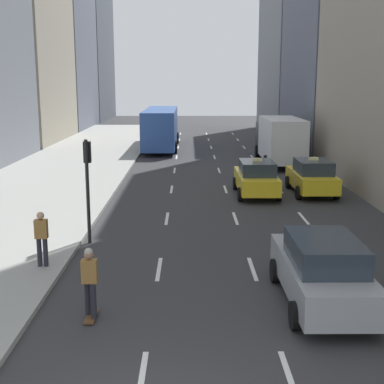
{
  "coord_description": "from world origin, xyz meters",
  "views": [
    {
      "loc": [
        0.69,
        -7.17,
        5.51
      ],
      "look_at": [
        0.81,
        11.05,
        1.72
      ],
      "focal_mm": 50.0,
      "sensor_mm": 36.0,
      "label": 1
    }
  ],
  "objects": [
    {
      "name": "pedestrian_mid_block",
      "position": [
        -3.61,
        7.87,
        1.07
      ],
      "size": [
        0.36,
        0.22,
        1.65
      ],
      "color": "#23232D",
      "rests_on": "sidewalk_left"
    },
    {
      "name": "city_bus",
      "position": [
        -1.61,
        37.35,
        1.79
      ],
      "size": [
        2.8,
        11.61,
        3.25
      ],
      "color": "#2D519E",
      "rests_on": "ground"
    },
    {
      "name": "sidewalk_left",
      "position": [
        -7.0,
        27.0,
        0.07
      ],
      "size": [
        8.0,
        66.0,
        0.15
      ],
      "primitive_type": "cube",
      "color": "#9E9E99",
      "rests_on": "ground"
    },
    {
      "name": "taxi_lead",
      "position": [
        4.0,
        18.49,
        0.88
      ],
      "size": [
        2.02,
        4.4,
        1.87
      ],
      "color": "yellow",
      "rests_on": "ground"
    },
    {
      "name": "taxi_second",
      "position": [
        6.8,
        18.83,
        0.88
      ],
      "size": [
        2.02,
        4.4,
        1.87
      ],
      "color": "yellow",
      "rests_on": "ground"
    },
    {
      "name": "traffic_light_pole",
      "position": [
        -2.75,
        10.75,
        2.41
      ],
      "size": [
        0.24,
        0.42,
        3.6
      ],
      "color": "black",
      "rests_on": "ground"
    },
    {
      "name": "lane_markings",
      "position": [
        2.6,
        23.0,
        0.01
      ],
      "size": [
        5.72,
        56.0,
        0.01
      ],
      "color": "white",
      "rests_on": "ground"
    },
    {
      "name": "sedan_black_near",
      "position": [
        4.0,
        5.42,
        0.9
      ],
      "size": [
        2.02,
        4.71,
        1.78
      ],
      "color": "#9EA0A5",
      "rests_on": "ground"
    },
    {
      "name": "skateboarder",
      "position": [
        -1.62,
        4.61,
        0.96
      ],
      "size": [
        0.36,
        0.8,
        1.75
      ],
      "color": "brown",
      "rests_on": "ground"
    },
    {
      "name": "box_truck",
      "position": [
        6.8,
        28.69,
        1.71
      ],
      "size": [
        2.58,
        8.4,
        3.15
      ],
      "color": "#262628",
      "rests_on": "ground"
    }
  ]
}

